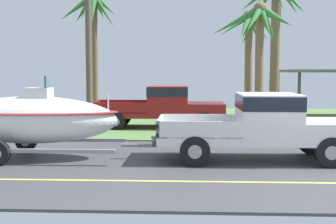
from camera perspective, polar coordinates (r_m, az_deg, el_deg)
name	(u,v)px	position (r m, az deg, el deg)	size (l,w,h in m)	color
ground	(255,127)	(20.57, 10.86, -1.91)	(36.00, 22.00, 0.11)	#424247
pickup_truck_towing	(266,123)	(12.89, 12.28, -1.40)	(5.55, 2.14, 1.86)	silver
boat_on_trailer	(30,119)	(13.49, -17.05, -0.89)	(6.30, 2.33, 2.35)	gray
parked_pickup_background	(167,105)	(19.61, -0.08, 0.90)	(5.88, 2.06, 1.85)	maroon
palm_tree_near_right	(93,17)	(23.78, -9.46, 11.70)	(3.08, 3.17, 6.60)	brown
palm_tree_mid	(250,38)	(25.48, 10.27, 9.18)	(3.37, 3.53, 5.84)	brown
palm_tree_far_left	(260,35)	(19.15, 11.47, 9.55)	(3.43, 3.00, 5.30)	brown
palm_tree_far_right	(276,16)	(21.32, 13.41, 11.69)	(3.00, 2.81, 6.81)	brown
utility_pole	(88,27)	(17.32, -10.00, 10.56)	(0.24, 1.80, 7.97)	brown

